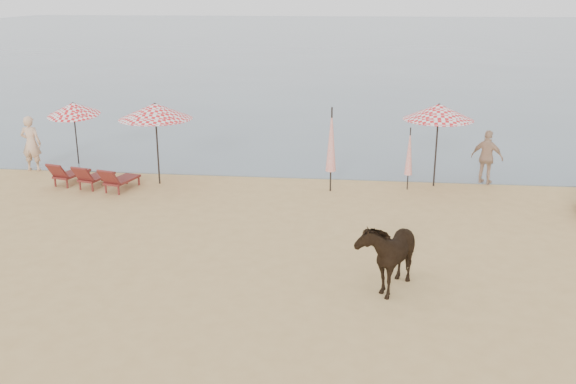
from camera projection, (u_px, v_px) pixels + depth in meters
name	position (u px, v px, depth m)	size (l,w,h in m)	color
ground	(257.00, 331.00, 11.74)	(120.00, 120.00, 0.00)	tan
sea	(350.00, 36.00, 87.56)	(160.00, 140.00, 0.06)	#51606B
lounger_cluster_left	(93.00, 176.00, 20.14)	(2.79, 2.06, 0.55)	maroon
umbrella_open_left_a	(155.00, 111.00, 19.98)	(2.30, 2.30, 2.62)	black
umbrella_open_left_b	(73.00, 109.00, 22.36)	(1.81, 1.85, 2.31)	black
umbrella_open_right	(439.00, 112.00, 19.72)	(2.17, 2.17, 2.65)	black
umbrella_closed_left	(331.00, 140.00, 19.45)	(0.32, 0.32, 2.62)	black
umbrella_closed_right	(409.00, 152.00, 19.71)	(0.24, 0.24, 1.97)	black
cow	(389.00, 252.00, 13.29)	(0.83, 1.83, 1.55)	black
beachgoer_left	(31.00, 143.00, 21.92)	(0.69, 0.46, 1.91)	tan
beachgoer_right_b	(487.00, 158.00, 20.38)	(1.03, 0.43, 1.75)	tan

